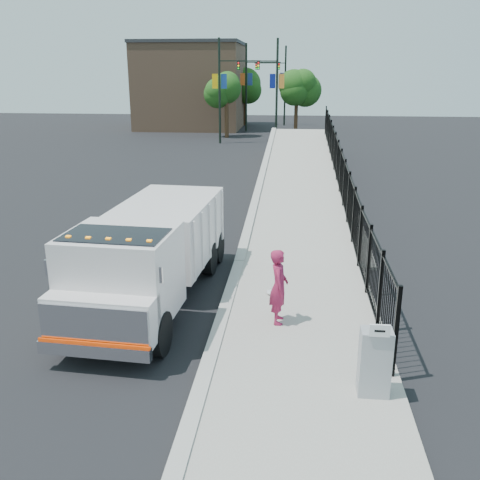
# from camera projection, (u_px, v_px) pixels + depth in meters

# --- Properties ---
(ground) EXTENTS (120.00, 120.00, 0.00)m
(ground) POSITION_uv_depth(u_px,v_px,m) (221.00, 325.00, 12.44)
(ground) COLOR black
(ground) RESTS_ON ground
(sidewalk) EXTENTS (3.55, 12.00, 0.12)m
(sidewalk) POSITION_uv_depth(u_px,v_px,m) (306.00, 374.00, 10.34)
(sidewalk) COLOR #9E998E
(sidewalk) RESTS_ON ground
(curb) EXTENTS (0.30, 12.00, 0.16)m
(curb) POSITION_uv_depth(u_px,v_px,m) (208.00, 367.00, 10.52)
(curb) COLOR #ADAAA3
(curb) RESTS_ON ground
(ramp) EXTENTS (3.95, 24.06, 3.19)m
(ramp) POSITION_uv_depth(u_px,v_px,m) (305.00, 185.00, 27.39)
(ramp) COLOR #9E998E
(ramp) RESTS_ON ground
(iron_fence) EXTENTS (0.10, 28.00, 1.80)m
(iron_fence) POSITION_uv_depth(u_px,v_px,m) (340.00, 185.00, 23.18)
(iron_fence) COLOR black
(iron_fence) RESTS_ON ground
(truck) EXTENTS (2.77, 7.34, 2.47)m
(truck) POSITION_uv_depth(u_px,v_px,m) (150.00, 251.00, 13.23)
(truck) COLOR black
(truck) RESTS_ON ground
(worker) EXTENTS (0.44, 0.65, 1.75)m
(worker) POSITION_uv_depth(u_px,v_px,m) (279.00, 286.00, 12.07)
(worker) COLOR #981E44
(worker) RESTS_ON sidewalk
(utility_cabinet) EXTENTS (0.55, 0.40, 1.25)m
(utility_cabinet) POSITION_uv_depth(u_px,v_px,m) (375.00, 362.00, 9.42)
(utility_cabinet) COLOR gray
(utility_cabinet) RESTS_ON sidewalk
(arrow_sign) EXTENTS (0.35, 0.04, 0.22)m
(arrow_sign) POSITION_uv_depth(u_px,v_px,m) (380.00, 331.00, 8.99)
(arrow_sign) COLOR white
(arrow_sign) RESTS_ON utility_cabinet
(debris) EXTENTS (0.44, 0.44, 0.11)m
(debris) POSITION_uv_depth(u_px,v_px,m) (275.00, 292.00, 13.84)
(debris) COLOR silver
(debris) RESTS_ON sidewalk
(light_pole_0) EXTENTS (3.77, 0.22, 8.00)m
(light_pole_0) POSITION_uv_depth(u_px,v_px,m) (223.00, 87.00, 41.68)
(light_pole_0) COLOR black
(light_pole_0) RESTS_ON ground
(light_pole_1) EXTENTS (3.77, 0.22, 8.00)m
(light_pole_1) POSITION_uv_depth(u_px,v_px,m) (273.00, 87.00, 42.20)
(light_pole_1) COLOR black
(light_pole_1) RESTS_ON ground
(light_pole_2) EXTENTS (3.78, 0.22, 8.00)m
(light_pole_2) POSITION_uv_depth(u_px,v_px,m) (249.00, 84.00, 50.12)
(light_pole_2) COLOR black
(light_pole_2) RESTS_ON ground
(light_pole_3) EXTENTS (3.77, 0.22, 8.00)m
(light_pole_3) POSITION_uv_depth(u_px,v_px,m) (282.00, 83.00, 55.59)
(light_pole_3) COLOR black
(light_pole_3) RESTS_ON ground
(tree_0) EXTENTS (2.68, 2.68, 5.34)m
(tree_0) POSITION_uv_depth(u_px,v_px,m) (226.00, 91.00, 45.46)
(tree_0) COLOR #382314
(tree_0) RESTS_ON ground
(tree_1) EXTENTS (2.75, 2.75, 5.37)m
(tree_1) POSITION_uv_depth(u_px,v_px,m) (297.00, 89.00, 49.00)
(tree_1) COLOR #382314
(tree_1) RESTS_ON ground
(tree_2) EXTENTS (3.33, 3.33, 5.66)m
(tree_2) POSITION_uv_depth(u_px,v_px,m) (245.00, 87.00, 55.71)
(tree_2) COLOR #382314
(tree_2) RESTS_ON ground
(building) EXTENTS (10.00, 10.00, 8.00)m
(building) POSITION_uv_depth(u_px,v_px,m) (192.00, 87.00, 53.79)
(building) COLOR #8C664C
(building) RESTS_ON ground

